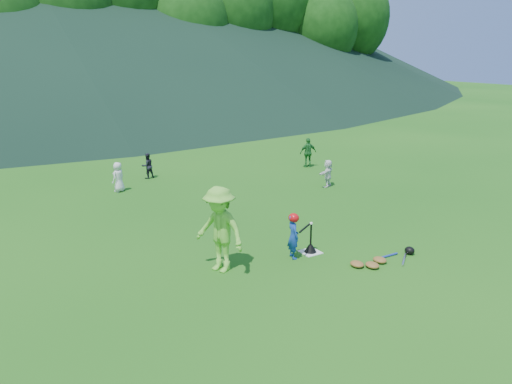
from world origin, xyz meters
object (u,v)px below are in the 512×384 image
at_px(batter_child, 293,236).
at_px(fielder_d, 328,173).
at_px(equipment_pile, 380,260).
at_px(fielder_b, 147,166).
at_px(home_plate, 310,252).
at_px(adult_coach, 220,230).
at_px(batting_tee, 310,247).
at_px(fielder_c, 308,153).
at_px(fielder_a, 118,177).

relative_size(batter_child, fielder_d, 1.09).
bearing_deg(equipment_pile, fielder_b, 100.23).
xyz_separation_m(home_plate, batter_child, (-0.54, -0.03, 0.52)).
bearing_deg(adult_coach, home_plate, 61.64).
bearing_deg(fielder_d, batting_tee, 20.32).
bearing_deg(batter_child, adult_coach, 94.00).
bearing_deg(fielder_c, batter_child, 65.00).
bearing_deg(fielder_b, batter_child, 84.36).
bearing_deg(equipment_pile, fielder_d, 61.23).
height_order(adult_coach, fielder_b, adult_coach).
xyz_separation_m(fielder_a, fielder_b, (1.47, 1.24, -0.03)).
bearing_deg(fielder_a, batter_child, 70.09).
distance_m(home_plate, batter_child, 0.75).
xyz_separation_m(home_plate, fielder_c, (5.44, 7.29, 0.60)).
relative_size(home_plate, fielder_a, 0.44).
relative_size(batter_child, fielder_c, 0.87).
bearing_deg(home_plate, fielder_a, 106.79).
distance_m(home_plate, batting_tee, 0.12).
height_order(fielder_b, fielder_c, fielder_c).
height_order(fielder_a, fielder_d, fielder_a).
distance_m(fielder_c, equipment_pile, 9.69).
bearing_deg(fielder_b, adult_coach, 72.90).
bearing_deg(adult_coach, batter_child, 58.87).
relative_size(batting_tee, equipment_pile, 0.38).
height_order(home_plate, adult_coach, adult_coach).
bearing_deg(fielder_b, home_plate, 87.80).
height_order(home_plate, fielder_a, fielder_a).
height_order(fielder_c, equipment_pile, fielder_c).
distance_m(adult_coach, fielder_c, 10.48).
bearing_deg(adult_coach, equipment_pile, 42.46).
xyz_separation_m(batter_child, fielder_b, (-0.31, 8.97, -0.05)).
bearing_deg(fielder_b, fielder_c, 157.70).
height_order(adult_coach, fielder_d, adult_coach).
xyz_separation_m(batter_child, adult_coach, (-1.76, 0.27, 0.42)).
relative_size(adult_coach, fielder_b, 1.99).
xyz_separation_m(fielder_a, batting_tee, (2.32, -7.69, -0.38)).
distance_m(home_plate, adult_coach, 2.50).
relative_size(home_plate, batter_child, 0.42).
distance_m(batter_child, fielder_a, 7.93).
bearing_deg(equipment_pile, adult_coach, 154.98).
bearing_deg(home_plate, batter_child, -176.65).
distance_m(batting_tee, equipment_pile, 1.64).
xyz_separation_m(home_plate, fielder_d, (4.16, 4.46, 0.48)).
bearing_deg(fielder_d, home_plate, 20.32).
bearing_deg(adult_coach, fielder_c, 109.81).
height_order(batter_child, equipment_pile, batter_child).
bearing_deg(equipment_pile, fielder_a, 110.25).
distance_m(adult_coach, equipment_pile, 3.75).
distance_m(fielder_b, fielder_c, 6.51).
bearing_deg(batter_child, batting_tee, -74.04).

